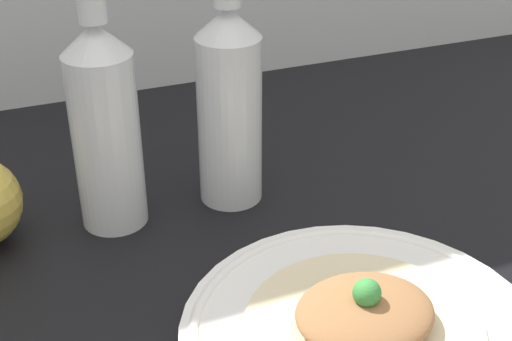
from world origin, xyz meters
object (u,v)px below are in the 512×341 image
(plate, at_px, (363,335))
(plated_food, at_px, (364,317))
(cider_bottle_right, at_px, (229,99))
(cider_bottle_left, at_px, (104,119))

(plate, bearing_deg, plated_food, -90.00)
(plate, height_order, cider_bottle_right, cider_bottle_right)
(plated_food, distance_m, cider_bottle_right, 0.26)
(plated_food, bearing_deg, cider_bottle_right, 94.69)
(plate, relative_size, cider_bottle_left, 1.00)
(cider_bottle_right, bearing_deg, plated_food, -85.31)
(plated_food, height_order, cider_bottle_right, cider_bottle_right)
(plate, xyz_separation_m, cider_bottle_right, (-0.02, 0.25, 0.10))
(plated_food, bearing_deg, plate, 90.00)
(plate, bearing_deg, cider_bottle_left, 120.12)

